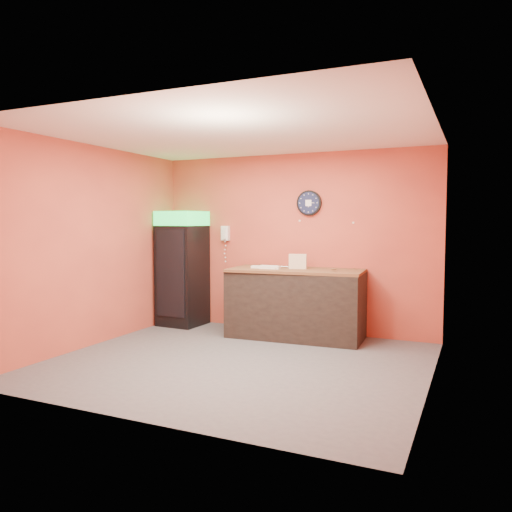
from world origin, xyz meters
The scene contains 15 objects.
floor centered at (0.00, 0.00, 0.00)m, with size 4.50×4.50×0.00m, color #47474C.
back_wall centered at (0.00, 2.00, 1.40)m, with size 4.50×0.02×2.80m, color #C85038.
left_wall centered at (-2.25, 0.00, 1.40)m, with size 0.02×4.00×2.80m, color #C85038.
right_wall centered at (2.25, 0.00, 1.40)m, with size 0.02×4.00×2.80m, color #C85038.
ceiling centered at (0.00, 0.00, 2.80)m, with size 4.50×4.00×0.02m, color white.
beverage_cooler centered at (-1.85, 1.61, 0.93)m, with size 0.70×0.71×1.91m.
prep_counter centered at (0.20, 1.56, 0.50)m, with size 1.98×0.88×0.99m, color black.
wall_clock centered at (0.26, 1.97, 2.02)m, with size 0.39×0.06×0.39m.
wall_phone centered at (-1.19, 1.95, 1.54)m, with size 0.13×0.11×0.24m.
butcher_paper centered at (0.20, 1.56, 1.01)m, with size 1.99×0.91×0.04m, color brown.
sub_roll_stack centered at (0.22, 1.58, 1.14)m, with size 0.27×0.15×0.22m.
wrapped_sandwich_left centered at (-0.33, 1.43, 1.05)m, with size 0.26×0.10×0.04m, color white.
wrapped_sandwich_mid centered at (-0.16, 1.41, 1.05)m, with size 0.30×0.12×0.04m, color white.
wrapped_sandwich_right centered at (-0.23, 1.55, 1.05)m, with size 0.26×0.10×0.04m, color white.
kitchen_tool centered at (0.05, 1.70, 1.07)m, with size 0.07×0.07×0.07m, color silver.
Camera 1 is at (2.69, -5.44, 1.74)m, focal length 35.00 mm.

